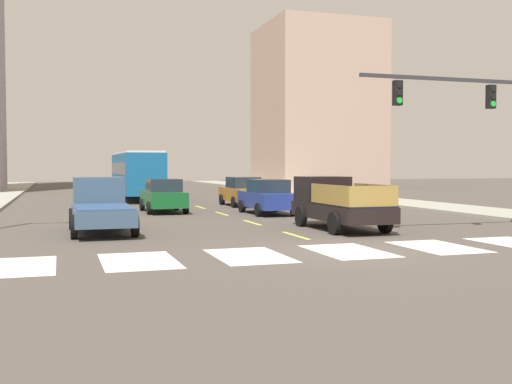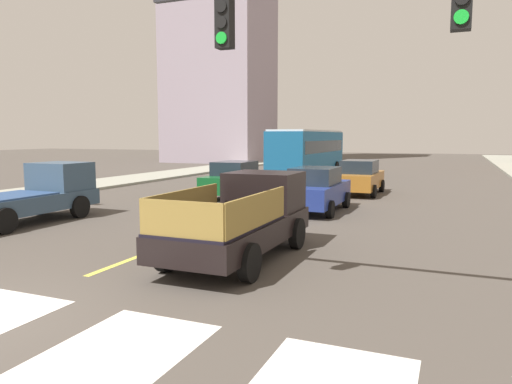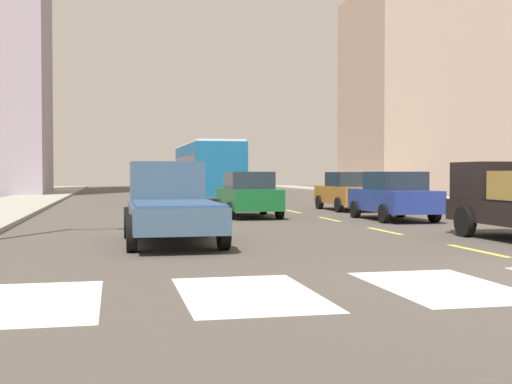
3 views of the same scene
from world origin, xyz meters
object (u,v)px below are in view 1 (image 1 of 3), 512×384
(pickup_stakebed, at_px, (336,204))
(pickup_dark, at_px, (101,206))
(sedan_near_left, at_px, (243,191))
(sedan_far, at_px, (267,197))
(city_bus, at_px, (137,172))
(sedan_mid, at_px, (163,196))

(pickup_stakebed, relative_size, pickup_dark, 1.00)
(sedan_near_left, xyz_separation_m, sedan_far, (-0.56, -6.20, 0.00))
(sedan_near_left, relative_size, sedan_far, 1.00)
(pickup_stakebed, bearing_deg, sedan_far, 91.97)
(pickup_dark, relative_size, city_bus, 0.48)
(city_bus, bearing_deg, sedan_mid, -91.98)
(sedan_near_left, bearing_deg, sedan_far, -97.10)
(pickup_stakebed, distance_m, sedan_far, 7.34)
(city_bus, height_order, sedan_far, city_bus)
(pickup_dark, distance_m, sedan_near_left, 14.94)
(sedan_mid, height_order, sedan_far, same)
(sedan_mid, distance_m, sedan_far, 5.45)
(pickup_dark, xyz_separation_m, city_bus, (3.72, 20.47, 1.03))
(city_bus, xyz_separation_m, sedan_mid, (-0.07, -11.95, -1.09))
(sedan_far, bearing_deg, pickup_dark, -144.31)
(sedan_mid, bearing_deg, pickup_stakebed, -64.72)
(sedan_mid, xyz_separation_m, sedan_far, (4.71, -2.73, 0.00))
(sedan_mid, relative_size, sedan_far, 1.00)
(city_bus, distance_m, sedan_mid, 12.00)
(pickup_dark, distance_m, sedan_far, 10.17)
(pickup_stakebed, bearing_deg, sedan_near_left, 88.73)
(city_bus, relative_size, sedan_near_left, 2.45)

